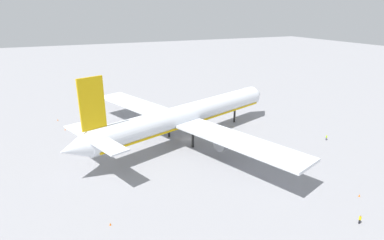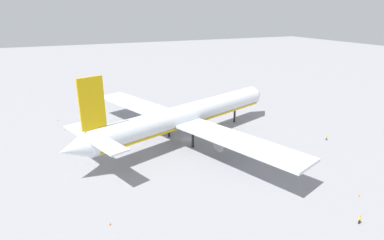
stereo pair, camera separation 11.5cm
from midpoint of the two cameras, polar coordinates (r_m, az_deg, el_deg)
ground_plane at (r=94.92m, az=-0.66°, el=-3.44°), size 600.00×600.00×0.00m
airliner at (r=91.53m, az=-1.32°, el=0.68°), size 72.30×77.65×23.03m
baggage_cart_0 at (r=154.38m, az=9.69°, el=5.52°), size 2.77×3.22×1.16m
ground_worker_2 at (r=101.95m, az=23.27°, el=-2.95°), size 0.56×0.56×1.65m
ground_worker_3 at (r=66.99m, az=28.22°, el=-15.64°), size 0.56×0.56×1.71m
traffic_cone_0 at (r=109.58m, az=-22.02°, el=-1.58°), size 0.36×0.36×0.55m
traffic_cone_1 at (r=120.03m, az=-23.16°, el=0.03°), size 0.36×0.36×0.55m
traffic_cone_2 at (r=75.70m, az=28.14°, el=-11.99°), size 0.36×0.36×0.55m
traffic_cone_3 at (r=61.43m, az=-14.62°, el=-17.79°), size 0.36×0.36×0.55m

